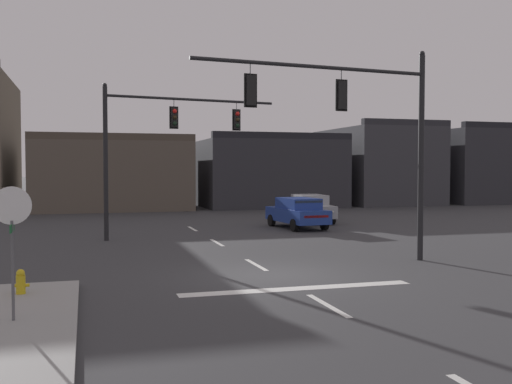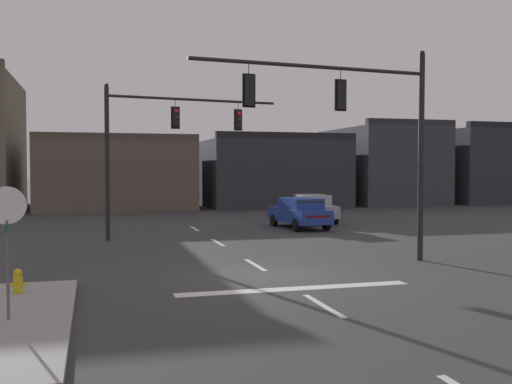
% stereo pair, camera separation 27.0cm
% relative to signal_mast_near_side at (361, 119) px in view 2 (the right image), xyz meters
% --- Properties ---
extents(ground_plane, '(400.00, 400.00, 0.00)m').
position_rel_signal_mast_near_side_xyz_m(ground_plane, '(-3.37, -1.16, -4.79)').
color(ground_plane, '#353538').
extents(stop_bar_paint, '(6.40, 0.50, 0.01)m').
position_rel_signal_mast_near_side_xyz_m(stop_bar_paint, '(-3.37, -3.16, -4.79)').
color(stop_bar_paint, silver).
rests_on(stop_bar_paint, ground).
extents(lane_centreline, '(0.16, 26.40, 0.01)m').
position_rel_signal_mast_near_side_xyz_m(lane_centreline, '(-3.37, 0.84, -4.79)').
color(lane_centreline, silver).
rests_on(lane_centreline, ground).
extents(signal_mast_near_side, '(8.27, 0.98, 7.19)m').
position_rel_signal_mast_near_side_xyz_m(signal_mast_near_side, '(0.00, 0.00, 0.00)').
color(signal_mast_near_side, black).
rests_on(signal_mast_near_side, ground).
extents(signal_mast_far_side, '(8.09, 1.33, 6.89)m').
position_rel_signal_mast_near_side_xyz_m(signal_mast_far_side, '(-5.53, 9.26, -0.08)').
color(signal_mast_far_side, black).
rests_on(signal_mast_far_side, ground).
extents(stop_sign, '(0.76, 0.64, 2.83)m').
position_rel_signal_mast_near_side_xyz_m(stop_sign, '(-10.17, -5.18, -2.64)').
color(stop_sign, '#56565B').
rests_on(stop_sign, ground).
extents(car_lot_nearside, '(2.25, 4.58, 1.61)m').
position_rel_signal_mast_near_side_xyz_m(car_lot_nearside, '(2.01, 11.56, -3.93)').
color(car_lot_nearside, navy).
rests_on(car_lot_nearside, ground).
extents(car_lot_middle, '(2.13, 4.54, 1.61)m').
position_rel_signal_mast_near_side_xyz_m(car_lot_middle, '(3.94, 14.68, -3.93)').
color(car_lot_middle, '#9EA0A5').
rests_on(car_lot_middle, ground).
extents(fire_hydrant, '(0.40, 0.30, 0.75)m').
position_rel_signal_mast_near_side_xyz_m(fire_hydrant, '(-10.29, -2.56, -4.46)').
color(fire_hydrant, gold).
rests_on(fire_hydrant, ground).
extents(building_row, '(55.28, 13.60, 10.51)m').
position_rel_signal_mast_near_side_xyz_m(building_row, '(1.48, 31.09, -1.18)').
color(building_row, '#665B4C').
rests_on(building_row, ground).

